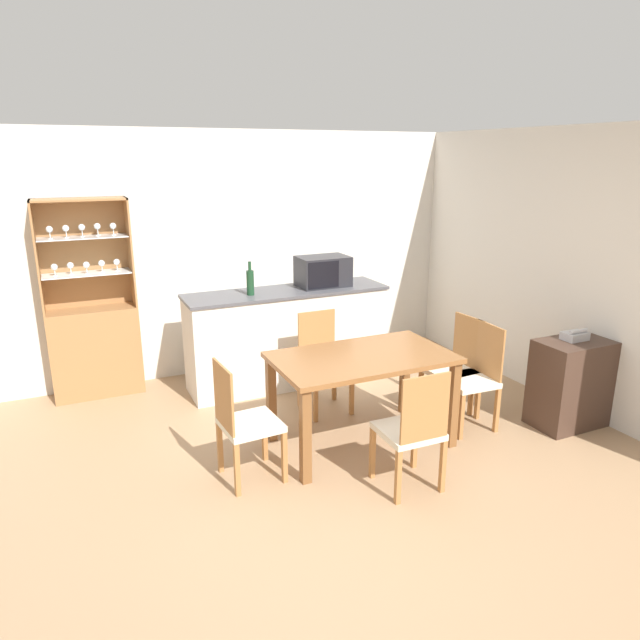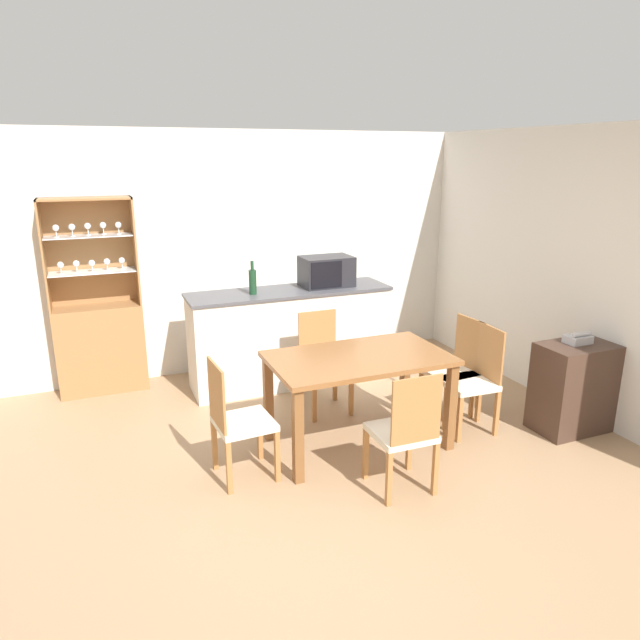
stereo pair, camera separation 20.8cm
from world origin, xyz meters
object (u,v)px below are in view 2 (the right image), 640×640
object	(u,v)px
dining_chair_side_left_near	(238,421)
side_cabinet	(573,387)
dining_chair_side_right_near	(473,380)
dining_chair_side_right_far	(455,370)
microwave	(326,271)
dining_table	(359,369)
wine_bottle	(253,281)
dining_chair_head_near	(404,432)
dining_chair_head_far	(323,363)
telephone	(578,339)
display_cabinet	(100,335)

from	to	relation	value
dining_chair_side_left_near	side_cabinet	world-z (taller)	dining_chair_side_left_near
dining_chair_side_left_near	dining_chair_side_right_near	bearing A→B (deg)	86.24
dining_chair_side_right_far	microwave	xyz separation A→B (m)	(-0.67, 1.37, 0.69)
dining_table	dining_chair_side_right_near	distance (m)	1.05
dining_chair_side_right_near	wine_bottle	bearing A→B (deg)	46.24
dining_chair_side_right_near	dining_chair_head_near	distance (m)	1.19
dining_table	dining_chair_side_right_far	bearing A→B (deg)	7.13
dining_table	dining_chair_side_left_near	xyz separation A→B (m)	(-1.02, -0.13, -0.21)
dining_chair_head_far	dining_chair_head_near	bearing A→B (deg)	89.80
side_cabinet	telephone	xyz separation A→B (m)	(0.02, 0.03, 0.42)
dining_table	dining_chair_side_left_near	size ratio (longest dim) A/B	1.55
dining_chair_head_far	display_cabinet	bearing A→B (deg)	-33.98
dining_chair_side_right_far	telephone	xyz separation A→B (m)	(0.81, -0.55, 0.36)
display_cabinet	dining_chair_side_right_far	distance (m)	3.45
dining_chair_head_far	side_cabinet	size ratio (longest dim) A/B	1.18
dining_chair_head_far	dining_chair_head_near	world-z (taller)	same
side_cabinet	microwave	bearing A→B (deg)	126.68
display_cabinet	telephone	world-z (taller)	display_cabinet
microwave	dining_chair_side_right_near	bearing A→B (deg)	-67.67
side_cabinet	dining_chair_head_far	bearing A→B (deg)	146.74
dining_chair_side_right_far	dining_chair_side_left_near	distance (m)	2.06
telephone	dining_chair_side_right_far	bearing A→B (deg)	145.58
dining_table	dining_chair_side_right_far	distance (m)	1.05
dining_chair_side_left_near	telephone	world-z (taller)	dining_chair_side_left_near
dining_chair_head_far	side_cabinet	world-z (taller)	dining_chair_head_far
dining_chair_side_right_far	dining_chair_side_left_near	size ratio (longest dim) A/B	1.00
telephone	dining_chair_side_left_near	bearing A→B (deg)	174.03
microwave	side_cabinet	distance (m)	2.56
dining_chair_side_left_near	display_cabinet	bearing A→B (deg)	-161.88
dining_chair_head_near	microwave	distance (m)	2.37
dining_chair_side_left_near	dining_chair_head_near	size ratio (longest dim) A/B	1.00
dining_table	telephone	bearing A→B (deg)	-13.10
dining_chair_side_left_near	wine_bottle	world-z (taller)	wine_bottle
dining_chair_side_right_far	microwave	world-z (taller)	microwave
side_cabinet	dining_table	bearing A→B (deg)	165.87
display_cabinet	dining_chair_head_near	bearing A→B (deg)	-55.46
side_cabinet	dining_chair_side_right_far	bearing A→B (deg)	143.50
dining_chair_side_left_near	microwave	size ratio (longest dim) A/B	1.76
dining_table	side_cabinet	size ratio (longest dim) A/B	1.83
microwave	side_cabinet	world-z (taller)	microwave
dining_table	dining_chair_head_near	bearing A→B (deg)	-90.07
dining_chair_head_far	side_cabinet	bearing A→B (deg)	146.57
dining_chair_head_near	wine_bottle	distance (m)	2.31
wine_bottle	telephone	world-z (taller)	wine_bottle
display_cabinet	wine_bottle	world-z (taller)	display_cabinet
display_cabinet	side_cabinet	size ratio (longest dim) A/B	2.48
dining_chair_side_left_near	microwave	xyz separation A→B (m)	(1.38, 1.63, 0.69)
telephone	side_cabinet	bearing A→B (deg)	-122.50
telephone	dining_chair_head_far	bearing A→B (deg)	147.68
side_cabinet	dining_chair_head_near	bearing A→B (deg)	-171.33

